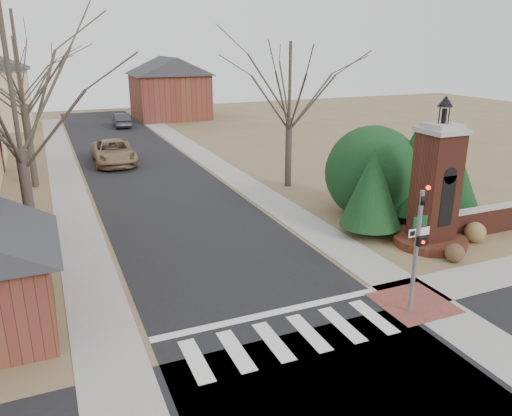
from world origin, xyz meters
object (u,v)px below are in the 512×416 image
distant_car (122,120)px  pickup_truck (114,152)px  traffic_signal_pole (418,240)px  brick_gate_monument (435,197)px  sign_post (418,237)px

distant_car → pickup_truck: bearing=81.7°
traffic_signal_pole → distant_car: (-2.70, 42.84, -1.86)m
distant_car → traffic_signal_pole: bearing=96.0°
traffic_signal_pole → distant_car: size_ratio=1.02×
brick_gate_monument → pickup_truck: size_ratio=1.05×
sign_post → traffic_signal_pole: bearing=-132.4°
traffic_signal_pole → brick_gate_monument: 6.47m
traffic_signal_pole → pickup_truck: 26.56m
sign_post → distant_car: 41.64m
traffic_signal_pole → sign_post: traffic_signal_pole is taller
pickup_truck → sign_post: bearing=-72.3°
brick_gate_monument → distant_car: size_ratio=1.46×
traffic_signal_pole → pickup_truck: traffic_signal_pole is taller
sign_post → pickup_truck: 25.49m
traffic_signal_pole → brick_gate_monument: size_ratio=0.69×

